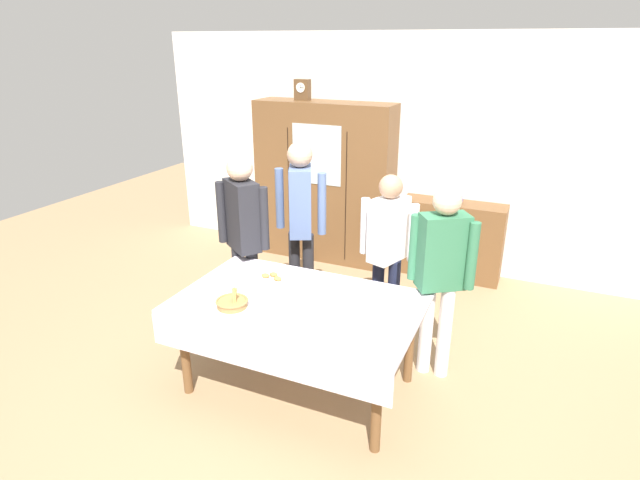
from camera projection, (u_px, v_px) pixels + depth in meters
name	position (u px, v px, depth m)	size (l,w,h in m)	color
ground_plane	(310.00, 372.00, 4.32)	(12.00, 12.00, 0.00)	#997A56
back_wall	(404.00, 153.00, 6.09)	(6.40, 0.10, 2.70)	silver
dining_table	(296.00, 314.00, 3.88)	(1.82, 1.13, 0.77)	brown
wall_cabinet	(324.00, 182.00, 6.32)	(1.70, 0.46, 1.93)	brown
mantel_clock	(302.00, 90.00, 6.03)	(0.18, 0.11, 0.24)	brown
bookshelf_low	(451.00, 240.00, 5.96)	(1.15, 0.35, 0.89)	brown
book_stack	(455.00, 200.00, 5.78)	(0.18, 0.21, 0.05)	#664C7A
tea_cup_mid_left	(307.00, 291.00, 3.98)	(0.13, 0.13, 0.06)	white
tea_cup_mid_right	(302.00, 318.00, 3.58)	(0.13, 0.13, 0.06)	white
tea_cup_back_edge	(337.00, 317.00, 3.59)	(0.13, 0.13, 0.06)	white
tea_cup_far_right	(388.00, 326.00, 3.49)	(0.13, 0.13, 0.06)	white
bread_basket	(232.00, 303.00, 3.78)	(0.24, 0.24, 0.16)	#9E7542
pastry_plate	(271.00, 279.00, 4.20)	(0.28, 0.28, 0.05)	white
spoon_near_right	(375.00, 343.00, 3.33)	(0.12, 0.02, 0.01)	silver
spoon_back_edge	(341.00, 285.00, 4.12)	(0.12, 0.02, 0.01)	silver
person_behind_table_right	(301.00, 213.00, 4.87)	(0.52, 0.41, 1.75)	#232328
person_behind_table_left	(388.00, 242.00, 4.57)	(0.52, 0.41, 1.54)	#191E38
person_near_right_end	(441.00, 266.00, 3.98)	(0.52, 0.37, 1.60)	silver
person_by_cabinet	(243.00, 228.00, 4.60)	(0.52, 0.37, 1.69)	#232328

